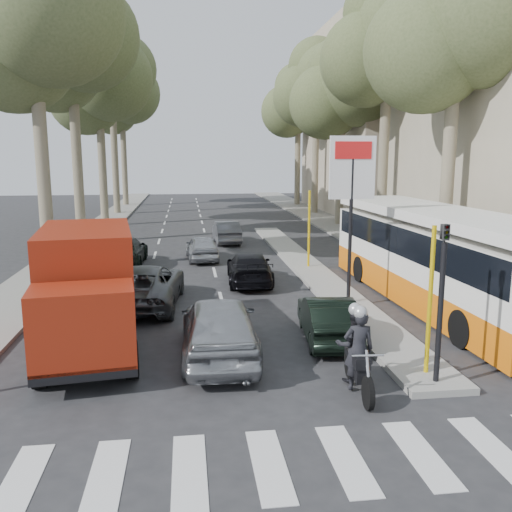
{
  "coord_description": "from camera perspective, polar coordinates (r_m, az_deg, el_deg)",
  "views": [
    {
      "loc": [
        -2.05,
        -11.99,
        4.99
      ],
      "look_at": [
        0.28,
        6.06,
        1.6
      ],
      "focal_mm": 38.0,
      "sensor_mm": 36.0,
      "label": 1
    }
  ],
  "objects": [
    {
      "name": "ground",
      "position": [
        13.14,
        2.23,
        -11.76
      ],
      "size": [
        120.0,
        120.0,
        0.0
      ],
      "primitive_type": "plane",
      "color": "#28282B",
      "rests_on": "ground"
    },
    {
      "name": "traffic_light_island",
      "position": [
        12.01,
        19.03,
        -2.05
      ],
      "size": [
        0.16,
        0.41,
        3.6
      ],
      "color": "black",
      "rests_on": "ground"
    },
    {
      "name": "tree_r_e",
      "position": [
        55.52,
        4.59,
        16.08
      ],
      "size": [
        7.4,
        7.2,
        14.1
      ],
      "color": "#6B604C",
      "rests_on": "ground"
    },
    {
      "name": "tree_r_d",
      "position": [
        47.82,
        6.55,
        17.79
      ],
      "size": [
        7.4,
        7.2,
        14.88
      ],
      "color": "#6B604C",
      "rests_on": "ground"
    },
    {
      "name": "tree_r_c",
      "position": [
        39.95,
        9.22,
        17.17
      ],
      "size": [
        7.4,
        7.2,
        13.32
      ],
      "color": "#6B604C",
      "rests_on": "ground"
    },
    {
      "name": "traffic_island",
      "position": [
        24.09,
        5.52,
        -1.26
      ],
      "size": [
        1.5,
        26.0,
        0.16
      ],
      "primitive_type": "cube",
      "color": "gray",
      "rests_on": "ground"
    },
    {
      "name": "tree_l_d",
      "position": [
        48.92,
        -14.86,
        18.16
      ],
      "size": [
        7.4,
        7.2,
        15.66
      ],
      "color": "#6B604C",
      "rests_on": "ground"
    },
    {
      "name": "median_left",
      "position": [
        40.73,
        -15.71,
        3.2
      ],
      "size": [
        2.4,
        64.0,
        0.12
      ],
      "primitive_type": "cube",
      "color": "gray",
      "rests_on": "ground"
    },
    {
      "name": "motorcycle",
      "position": [
        12.03,
        10.52,
        -9.65
      ],
      "size": [
        0.83,
        2.26,
        1.92
      ],
      "rotation": [
        0.0,
        0.0,
        -0.06
      ],
      "color": "black",
      "rests_on": "ground"
    },
    {
      "name": "tree_l_a",
      "position": [
        25.37,
        -22.13,
        22.09
      ],
      "size": [
        7.4,
        7.2,
        14.1
      ],
      "color": "#6B604C",
      "rests_on": "ground"
    },
    {
      "name": "queue_car_b",
      "position": [
        21.4,
        -0.71,
        -1.26
      ],
      "size": [
        1.91,
        4.28,
        1.22
      ],
      "primitive_type": "imported",
      "rotation": [
        0.0,
        0.0,
        3.09
      ],
      "color": "black",
      "rests_on": "ground"
    },
    {
      "name": "queue_car_e",
      "position": [
        25.4,
        -13.83,
        0.47
      ],
      "size": [
        2.03,
        4.73,
        1.36
      ],
      "primitive_type": "imported",
      "rotation": [
        0.0,
        0.0,
        3.11
      ],
      "color": "black",
      "rests_on": "ground"
    },
    {
      "name": "queue_car_d",
      "position": [
        31.33,
        -3.13,
        2.54
      ],
      "size": [
        1.5,
        3.91,
        1.27
      ],
      "primitive_type": "imported",
      "rotation": [
        0.0,
        0.0,
        3.18
      ],
      "color": "#53555C",
      "rests_on": "ground"
    },
    {
      "name": "pedestrian_far",
      "position": [
        25.47,
        18.66,
        0.88
      ],
      "size": [
        1.16,
        1.0,
        1.67
      ],
      "primitive_type": "imported",
      "rotation": [
        0.0,
        0.0,
        3.74
      ],
      "color": "brown",
      "rests_on": "sidewalk_right"
    },
    {
      "name": "silver_hatchback",
      "position": [
        13.62,
        -3.89,
        -7.43
      ],
      "size": [
        1.93,
        4.66,
        1.58
      ],
      "primitive_type": "imported",
      "rotation": [
        0.0,
        0.0,
        3.13
      ],
      "color": "#A5A8AD",
      "rests_on": "ground"
    },
    {
      "name": "queue_car_c",
      "position": [
        26.28,
        -5.7,
        0.9
      ],
      "size": [
        1.66,
        3.66,
        1.22
      ],
      "primitive_type": "imported",
      "rotation": [
        0.0,
        0.0,
        3.2
      ],
      "color": "#9DA0A5",
      "rests_on": "ground"
    },
    {
      "name": "building_far",
      "position": [
        49.31,
        13.93,
        13.74
      ],
      "size": [
        11.0,
        20.0,
        16.0
      ],
      "primitive_type": "cube",
      "color": "#B7A88E",
      "rests_on": "ground"
    },
    {
      "name": "red_truck",
      "position": [
        14.5,
        -17.36,
        -3.23
      ],
      "size": [
        2.94,
        6.1,
        3.13
      ],
      "rotation": [
        0.0,
        0.0,
        0.13
      ],
      "color": "black",
      "rests_on": "ground"
    },
    {
      "name": "sidewalk_right",
      "position": [
        38.8,
        8.66,
        3.13
      ],
      "size": [
        3.2,
        70.0,
        0.12
      ],
      "primitive_type": "cube",
      "color": "gray",
      "rests_on": "ground"
    },
    {
      "name": "tree_l_c",
      "position": [
        40.82,
        -16.08,
        17.25
      ],
      "size": [
        7.4,
        7.2,
        13.71
      ],
      "color": "#6B604C",
      "rests_on": "ground"
    },
    {
      "name": "tree_r_b",
      "position": [
        32.78,
        13.93,
        21.56
      ],
      "size": [
        7.4,
        7.2,
        15.27
      ],
      "color": "#6B604C",
      "rests_on": "ground"
    },
    {
      "name": "dark_hatchback",
      "position": [
        15.01,
        7.59,
        -6.51
      ],
      "size": [
        1.63,
        3.81,
        1.22
      ],
      "primitive_type": "imported",
      "rotation": [
        0.0,
        0.0,
        3.05
      ],
      "color": "black",
      "rests_on": "ground"
    },
    {
      "name": "pedestrian_near",
      "position": [
        24.1,
        20.04,
        0.61
      ],
      "size": [
        1.01,
        1.28,
        1.96
      ],
      "primitive_type": "imported",
      "rotation": [
        0.0,
        0.0,
        2.02
      ],
      "color": "#42334C",
      "rests_on": "sidewalk_right"
    },
    {
      "name": "tree_l_b",
      "position": [
        33.2,
        -18.72,
        20.57
      ],
      "size": [
        7.4,
        7.2,
        14.88
      ],
      "color": "#6B604C",
      "rests_on": "ground"
    },
    {
      "name": "billboard",
      "position": [
        17.84,
        10.02,
        6.26
      ],
      "size": [
        1.5,
        12.1,
        5.6
      ],
      "color": "yellow",
      "rests_on": "ground"
    },
    {
      "name": "queue_car_a",
      "position": [
        18.55,
        -11.64,
        -3.05
      ],
      "size": [
        2.72,
        5.19,
        1.39
      ],
      "primitive_type": "imported",
      "rotation": [
        0.0,
        0.0,
        3.06
      ],
      "color": "#4C5054",
      "rests_on": "ground"
    },
    {
      "name": "tree_l_e",
      "position": [
        56.7,
        -13.85,
        16.06
      ],
      "size": [
        7.4,
        7.2,
        14.49
      ],
      "color": "#6B604C",
      "rests_on": "ground"
    },
    {
      "name": "city_bus",
      "position": [
        19.03,
        18.48,
        0.13
      ],
      "size": [
        3.11,
        12.52,
        3.28
      ],
      "rotation": [
        0.0,
        0.0,
        0.03
      ],
      "color": "orange",
      "rests_on": "ground"
    },
    {
      "name": "tree_r_a",
      "position": [
        25.35,
        20.61,
        22.2
      ],
      "size": [
        7.4,
        7.2,
        14.1
      ],
      "color": "#6B604C",
      "rests_on": "ground"
    }
  ]
}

